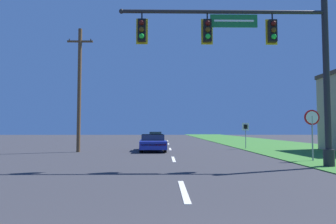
{
  "coord_description": "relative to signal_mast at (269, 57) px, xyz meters",
  "views": [
    {
      "loc": [
        -0.51,
        -1.77,
        1.59
      ],
      "look_at": [
        0.0,
        33.68,
        3.6
      ],
      "focal_mm": 32.0,
      "sensor_mm": 36.0,
      "label": 1
    }
  ],
  "objects": [
    {
      "name": "stop_sign",
      "position": [
        2.91,
        2.27,
        -2.76
      ],
      "size": [
        0.76,
        0.07,
        2.5
      ],
      "color": "gray",
      "rests_on": "grass_verge_right"
    },
    {
      "name": "signal_mast",
      "position": [
        0.0,
        0.0,
        0.0
      ],
      "size": [
        9.04,
        0.47,
        7.43
      ],
      "color": "#232326",
      "rests_on": "grass_verge_right"
    },
    {
      "name": "far_car",
      "position": [
        -5.55,
        28.48,
        -4.02
      ],
      "size": [
        1.82,
        4.35,
        1.19
      ],
      "color": "black",
      "rests_on": "ground"
    },
    {
      "name": "route_sign_post",
      "position": [
        2.09,
        11.34,
        -3.1
      ],
      "size": [
        0.55,
        0.06,
        2.03
      ],
      "color": "gray",
      "rests_on": "grass_verge_right"
    },
    {
      "name": "utility_pole_near",
      "position": [
        -10.36,
        8.38,
        -0.14
      ],
      "size": [
        1.8,
        0.26,
        8.66
      ],
      "color": "brown",
      "rests_on": "ground"
    },
    {
      "name": "car_ahead",
      "position": [
        -5.25,
        9.33,
        -4.02
      ],
      "size": [
        2.06,
        4.71,
        1.19
      ],
      "color": "black",
      "rests_on": "ground"
    },
    {
      "name": "road_center_line",
      "position": [
        -3.94,
        11.3,
        -4.62
      ],
      "size": [
        0.16,
        34.8,
        0.01
      ],
      "color": "silver",
      "rests_on": "ground"
    },
    {
      "name": "grass_verge_right",
      "position": [
        6.56,
        19.3,
        -4.61
      ],
      "size": [
        10.0,
        110.0,
        0.04
      ],
      "color": "#38752D",
      "rests_on": "ground"
    }
  ]
}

